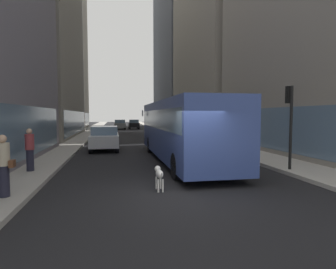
{
  "coord_description": "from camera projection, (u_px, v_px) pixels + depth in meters",
  "views": [
    {
      "loc": [
        -2.17,
        -8.07,
        2.36
      ],
      "look_at": [
        0.48,
        5.76,
        1.4
      ],
      "focal_mm": 30.18,
      "sensor_mm": 36.0,
      "label": 1
    }
  ],
  "objects": [
    {
      "name": "ground_plane",
      "position": [
        129.0,
        131.0,
        42.77
      ],
      "size": [
        120.0,
        120.0,
        0.0
      ],
      "primitive_type": "plane",
      "color": "black"
    },
    {
      "name": "sidewalk_left",
      "position": [
        90.0,
        131.0,
        41.69
      ],
      "size": [
        2.4,
        110.0,
        0.15
      ],
      "primitive_type": "cube",
      "color": "#9E9991",
      "rests_on": "ground"
    },
    {
      "name": "sidewalk_right",
      "position": [
        166.0,
        130.0,
        43.83
      ],
      "size": [
        2.4,
        110.0,
        0.15
      ],
      "primitive_type": "cube",
      "color": "#ADA89E",
      "rests_on": "ground"
    },
    {
      "name": "building_left_mid",
      "position": [
        18.0,
        25.0,
        29.33
      ],
      "size": [
        11.38,
        18.07,
        23.55
      ],
      "color": "gray",
      "rests_on": "ground"
    },
    {
      "name": "building_left_far",
      "position": [
        55.0,
        12.0,
        48.35
      ],
      "size": [
        9.16,
        18.78,
        40.08
      ],
      "color": "#B2A893",
      "rests_on": "ground"
    },
    {
      "name": "building_right_mid",
      "position": [
        230.0,
        19.0,
        34.37
      ],
      "size": [
        10.41,
        18.09,
        28.23
      ],
      "color": "gray",
      "rests_on": "ground"
    },
    {
      "name": "building_right_far",
      "position": [
        186.0,
        20.0,
        54.94
      ],
      "size": [
        10.07,
        20.69,
        41.65
      ],
      "color": "#4C515B",
      "rests_on": "ground"
    },
    {
      "name": "transit_bus",
      "position": [
        181.0,
        127.0,
        14.5
      ],
      "size": [
        2.78,
        11.53,
        3.05
      ],
      "color": "#33478C",
      "rests_on": "ground"
    },
    {
      "name": "car_black_suv",
      "position": [
        134.0,
        124.0,
        49.05
      ],
      "size": [
        1.73,
        3.92,
        1.62
      ],
      "color": "black",
      "rests_on": "ground"
    },
    {
      "name": "car_silver_sedan",
      "position": [
        105.0,
        138.0,
        19.2
      ],
      "size": [
        1.83,
        4.52,
        1.62
      ],
      "color": "#B7BABF",
      "rests_on": "ground"
    },
    {
      "name": "car_grey_wagon",
      "position": [
        120.0,
        124.0,
        47.85
      ],
      "size": [
        1.83,
        4.19,
        1.62
      ],
      "color": "slate",
      "rests_on": "ground"
    },
    {
      "name": "box_truck",
      "position": [
        165.0,
        122.0,
        28.07
      ],
      "size": [
        2.3,
        7.5,
        3.05
      ],
      "color": "silver",
      "rests_on": "ground"
    },
    {
      "name": "dalmatian_dog",
      "position": [
        159.0,
        174.0,
        8.89
      ],
      "size": [
        0.22,
        0.96,
        0.72
      ],
      "color": "white",
      "rests_on": "ground"
    },
    {
      "name": "pedestrian_with_handbag",
      "position": [
        4.0,
        165.0,
        7.61
      ],
      "size": [
        0.45,
        0.34,
        1.69
      ],
      "color": "#1E1E2D",
      "rests_on": "sidewalk_left"
    },
    {
      "name": "pedestrian_in_coat",
      "position": [
        30.0,
        149.0,
        11.16
      ],
      "size": [
        0.34,
        0.34,
        1.69
      ],
      "color": "#1E1E2D",
      "rests_on": "sidewalk_left"
    },
    {
      "name": "traffic_light_near",
      "position": [
        290.0,
        113.0,
        11.51
      ],
      "size": [
        0.24,
        0.41,
        3.4
      ],
      "color": "black",
      "rests_on": "sidewalk_right"
    }
  ]
}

